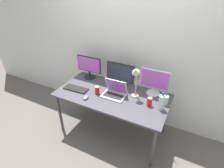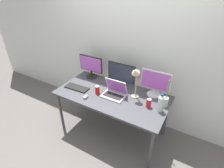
{
  "view_description": "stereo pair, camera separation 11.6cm",
  "coord_description": "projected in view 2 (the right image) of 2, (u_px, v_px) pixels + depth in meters",
  "views": [
    {
      "loc": [
        0.96,
        -1.89,
        2.21
      ],
      "look_at": [
        0.0,
        0.0,
        0.92
      ],
      "focal_mm": 28.0,
      "sensor_mm": 36.0,
      "label": 1
    },
    {
      "loc": [
        1.06,
        -1.84,
        2.21
      ],
      "look_at": [
        0.0,
        0.0,
        0.92
      ],
      "focal_mm": 28.0,
      "sensor_mm": 36.0,
      "label": 2
    }
  ],
  "objects": [
    {
      "name": "wall_back",
      "position": [
        131.0,
        46.0,
        2.72
      ],
      "size": [
        7.0,
        0.08,
        2.6
      ],
      "primitive_type": "cube",
      "color": "silver",
      "rests_on": "ground"
    },
    {
      "name": "water_bottle",
      "position": [
        161.0,
        103.0,
        2.2
      ],
      "size": [
        0.08,
        0.08,
        0.26
      ],
      "color": "silver",
      "rests_on": "work_desk"
    },
    {
      "name": "bamboo_vase",
      "position": [
        165.0,
        101.0,
        2.3
      ],
      "size": [
        0.08,
        0.08,
        0.4
      ],
      "color": "#B2D1B7",
      "rests_on": "work_desk"
    },
    {
      "name": "soda_can_near_keyboard",
      "position": [
        149.0,
        103.0,
        2.29
      ],
      "size": [
        0.07,
        0.07,
        0.13
      ],
      "color": "red",
      "rests_on": "work_desk"
    },
    {
      "name": "soda_can_by_laptop",
      "position": [
        97.0,
        90.0,
        2.57
      ],
      "size": [
        0.07,
        0.07,
        0.13
      ],
      "color": "red",
      "rests_on": "work_desk"
    },
    {
      "name": "ground_plane",
      "position": [
        112.0,
        130.0,
        2.96
      ],
      "size": [
        16.0,
        16.0,
        0.0
      ],
      "primitive_type": "plane",
      "color": "#5B5651"
    },
    {
      "name": "desk_lamp",
      "position": [
        135.0,
        78.0,
        2.32
      ],
      "size": [
        0.11,
        0.18,
        0.48
      ],
      "color": "tan",
      "rests_on": "work_desk"
    },
    {
      "name": "monitor_left",
      "position": [
        91.0,
        66.0,
        2.93
      ],
      "size": [
        0.44,
        0.2,
        0.38
      ],
      "color": "black",
      "rests_on": "work_desk"
    },
    {
      "name": "monitor_right",
      "position": [
        155.0,
        83.0,
        2.46
      ],
      "size": [
        0.42,
        0.2,
        0.38
      ],
      "color": "silver",
      "rests_on": "work_desk"
    },
    {
      "name": "work_desk",
      "position": [
        112.0,
        98.0,
        2.6
      ],
      "size": [
        1.64,
        0.82,
        0.74
      ],
      "color": "#424247",
      "rests_on": "ground"
    },
    {
      "name": "laptop_silver",
      "position": [
        115.0,
        92.0,
        2.53
      ],
      "size": [
        0.33,
        0.25,
        0.25
      ],
      "color": "#B7B7BC",
      "rests_on": "work_desk"
    },
    {
      "name": "keyboard_main",
      "position": [
        77.0,
        88.0,
        2.71
      ],
      "size": [
        0.39,
        0.17,
        0.02
      ],
      "primitive_type": "cube",
      "rotation": [
        0.0,
        0.0,
        0.05
      ],
      "color": "black",
      "rests_on": "work_desk"
    },
    {
      "name": "mouse_by_keyboard",
      "position": [
        86.0,
        97.0,
        2.5
      ],
      "size": [
        0.08,
        0.12,
        0.03
      ],
      "primitive_type": "ellipsoid",
      "rotation": [
        0.0,
        0.0,
        0.18
      ],
      "color": "slate",
      "rests_on": "work_desk"
    },
    {
      "name": "monitor_center",
      "position": [
        121.0,
        74.0,
        2.7
      ],
      "size": [
        0.46,
        0.19,
        0.37
      ],
      "color": "black",
      "rests_on": "work_desk"
    }
  ]
}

